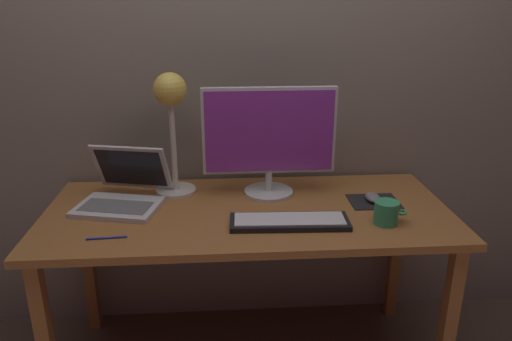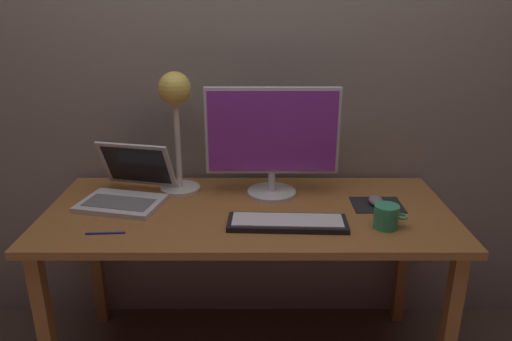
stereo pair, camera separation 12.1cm
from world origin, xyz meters
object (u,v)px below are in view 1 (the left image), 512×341
object	(u,v)px
desk_lamp	(171,108)
coffee_mug	(387,213)
laptop	(125,188)
pen	(107,238)
keyboard_main	(289,221)
mouse	(373,197)
monitor	(269,137)

from	to	relation	value
desk_lamp	coffee_mug	distance (m)	0.94
laptop	pen	size ratio (longest dim) A/B	2.76
keyboard_main	pen	distance (m)	0.65
mouse	desk_lamp	bearing A→B (deg)	168.62
mouse	laptop	bearing A→B (deg)	176.12
keyboard_main	pen	world-z (taller)	keyboard_main
monitor	desk_lamp	distance (m)	0.42
keyboard_main	laptop	size ratio (longest dim) A/B	1.15
coffee_mug	keyboard_main	bearing A→B (deg)	177.57
mouse	coffee_mug	xyz separation A→B (m)	(-0.01, -0.20, 0.02)
desk_lamp	coffee_mug	bearing A→B (deg)	-24.31
laptop	mouse	world-z (taller)	laptop
laptop	desk_lamp	world-z (taller)	desk_lamp
coffee_mug	pen	xyz separation A→B (m)	(-1.01, -0.05, -0.04)
keyboard_main	laptop	distance (m)	0.69
coffee_mug	pen	size ratio (longest dim) A/B	0.89
keyboard_main	pen	size ratio (longest dim) A/B	3.18
keyboard_main	desk_lamp	xyz separation A→B (m)	(-0.45, 0.35, 0.36)
monitor	mouse	bearing A→B (deg)	-15.78
keyboard_main	desk_lamp	distance (m)	0.67
keyboard_main	coffee_mug	size ratio (longest dim) A/B	3.57
mouse	pen	distance (m)	1.05
monitor	keyboard_main	size ratio (longest dim) A/B	1.23
mouse	monitor	bearing A→B (deg)	164.22
desk_lamp	pen	bearing A→B (deg)	-116.26
monitor	desk_lamp	xyz separation A→B (m)	(-0.40, 0.05, 0.12)
laptop	desk_lamp	size ratio (longest dim) A/B	0.75
desk_lamp	mouse	world-z (taller)	desk_lamp
monitor	pen	bearing A→B (deg)	-148.45
monitor	desk_lamp	size ratio (longest dim) A/B	1.07
monitor	laptop	distance (m)	0.63
monitor	keyboard_main	world-z (taller)	monitor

